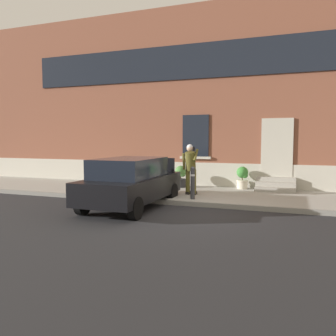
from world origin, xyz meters
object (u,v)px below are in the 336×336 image
(bollard_near_person, at_px, (192,182))
(planter_cream, at_px, (243,177))
(planter_charcoal, at_px, (181,176))
(hatchback_car_black, at_px, (131,182))
(planter_terracotta, at_px, (128,174))
(person_on_phone, at_px, (190,166))

(bollard_near_person, distance_m, planter_cream, 3.09)
(planter_charcoal, bearing_deg, hatchback_car_black, -95.57)
(planter_terracotta, bearing_deg, planter_charcoal, -1.67)
(planter_terracotta, distance_m, planter_charcoal, 2.37)
(hatchback_car_black, xyz_separation_m, planter_terracotta, (-2.01, 3.77, -0.18))
(bollard_near_person, height_order, planter_terracotta, bollard_near_person)
(bollard_near_person, bearing_deg, planter_cream, 67.44)
(person_on_phone, bearing_deg, bollard_near_person, -65.63)
(bollard_near_person, bearing_deg, person_on_phone, 110.83)
(planter_terracotta, height_order, planter_charcoal, same)
(hatchback_car_black, relative_size, planter_cream, 4.74)
(planter_cream, bearing_deg, planter_charcoal, -170.72)
(planter_cream, bearing_deg, person_on_phone, -125.63)
(person_on_phone, relative_size, planter_charcoal, 2.02)
(person_on_phone, xyz_separation_m, planter_charcoal, (-0.89, 1.68, -0.54))
(hatchback_car_black, xyz_separation_m, planter_charcoal, (0.36, 3.70, -0.18))
(planter_charcoal, relative_size, planter_cream, 1.00)
(bollard_near_person, distance_m, planter_terracotta, 4.36)
(planter_terracotta, bearing_deg, hatchback_car_black, -61.99)
(bollard_near_person, xyz_separation_m, person_on_phone, (-0.30, 0.78, 0.43))
(bollard_near_person, height_order, planter_charcoal, bollard_near_person)
(bollard_near_person, xyz_separation_m, planter_cream, (1.18, 2.85, -0.11))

